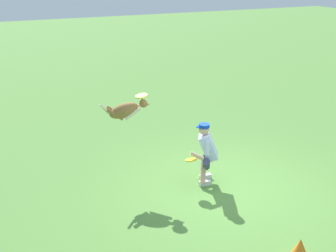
# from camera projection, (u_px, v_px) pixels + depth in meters

# --- Properties ---
(ground_plane) EXTENTS (60.00, 60.00, 0.00)m
(ground_plane) POSITION_uv_depth(u_px,v_px,m) (224.00, 189.00, 8.74)
(ground_plane) COLOR #56893C
(person) EXTENTS (0.71, 0.63, 1.29)m
(person) POSITION_uv_depth(u_px,v_px,m) (206.00, 152.00, 8.78)
(person) COLOR silver
(person) RESTS_ON ground_plane
(dog) EXTENTS (1.00, 0.46, 0.47)m
(dog) POSITION_uv_depth(u_px,v_px,m) (126.00, 110.00, 8.74)
(dog) COLOR olive
(frisbee_flying) EXTENTS (0.30, 0.30, 0.07)m
(frisbee_flying) POSITION_uv_depth(u_px,v_px,m) (141.00, 96.00, 8.69)
(frisbee_flying) COLOR yellow
(frisbee_held) EXTENTS (0.33, 0.32, 0.10)m
(frisbee_held) POSITION_uv_depth(u_px,v_px,m) (191.00, 160.00, 8.62)
(frisbee_held) COLOR yellow
(frisbee_held) RESTS_ON person
(training_cone) EXTENTS (0.34, 0.34, 0.38)m
(training_cone) POSITION_uv_depth(u_px,v_px,m) (300.00, 250.00, 6.59)
(training_cone) COLOR orange
(training_cone) RESTS_ON ground_plane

